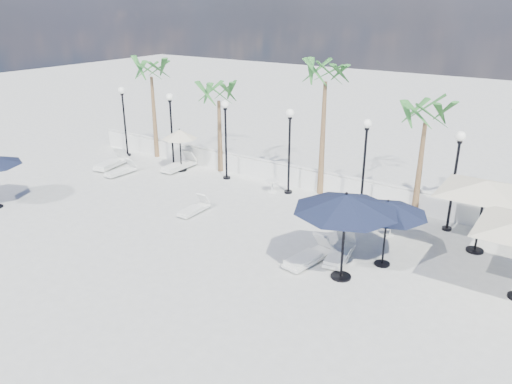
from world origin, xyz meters
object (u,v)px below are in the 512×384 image
Objects in this scene: lounger_3 at (179,165)px; parasol_navy_mid at (388,208)px; parasol_navy_right at (346,203)px; lounger_0 at (111,162)px; lounger_5 at (309,256)px; lounger_4 at (340,252)px; parasol_cream_small at (180,135)px; lounger_1 at (121,171)px; parasol_cream_sq_b at (487,181)px; lounger_2 at (194,208)px.

lounger_3 is 12.95m from parasol_navy_mid.
lounger_0 is at bearing 166.58° from parasol_navy_right.
lounger_0 reaches higher than lounger_5.
lounger_5 reaches higher than lounger_4.
lounger_5 is 0.94× the size of parasol_cream_small.
lounger_0 is at bearing 159.80° from lounger_1.
parasol_cream_sq_b is (16.51, 1.26, 2.37)m from lounger_1.
parasol_navy_right is (11.52, -5.20, 2.27)m from lounger_3.
parasol_navy_mid is (14.18, -1.44, 1.82)m from lounger_1.
lounger_5 is (12.11, -2.70, 0.03)m from lounger_1.
lounger_4 is 0.94× the size of parasol_cream_small.
parasol_cream_sq_b is at bearing -9.23° from lounger_0.
lounger_1 is 13.93m from parasol_navy_right.
lounger_0 is 0.40× the size of parasol_cream_sq_b.
lounger_4 is (10.97, -4.12, -0.02)m from lounger_3.
lounger_2 is 0.77× the size of lounger_3.
lounger_2 is at bearing 167.73° from lounger_4.
parasol_navy_mid is 1.78m from parasol_navy_right.
parasol_navy_mid reaches higher than lounger_1.
parasol_navy_right is at bearing -24.52° from parasol_cream_small.
lounger_3 is (3.20, 1.69, -0.00)m from lounger_0.
lounger_2 is 0.74× the size of parasol_cream_small.
lounger_5 is at bearing -26.06° from parasol_cream_small.
parasol_navy_right reaches higher than lounger_0.
parasol_navy_mid is (7.95, 0.20, 1.83)m from lounger_2.
lounger_3 is 0.38× the size of parasol_cream_sq_b.
parasol_cream_small is at bearing 149.02° from lounger_4.
parasol_navy_right reaches higher than lounger_5.
lounger_0 is 0.87× the size of parasol_navy_mid.
lounger_3 is 0.96× the size of parasol_cream_small.
lounger_2 is at bearing -42.42° from lounger_3.
parasol_navy_right is 12.49m from parasol_cream_small.
lounger_2 is (7.54, -2.19, -0.07)m from lounger_0.
lounger_4 reaches higher than lounger_2.
lounger_5 is at bearing -142.66° from lounger_4.
parasol_navy_right is (-0.78, -1.52, 0.50)m from parasol_navy_mid.
lounger_0 is 3.62m from lounger_3.
lounger_2 is 5.92m from parasol_cream_small.
parasol_cream_sq_b is (3.66, 3.14, 2.33)m from lounger_4.
parasol_cream_small reaches higher than lounger_1.
lounger_5 is 0.80× the size of parasol_navy_mid.
lounger_4 is (14.17, -2.43, -0.02)m from lounger_0.
lounger_1 is at bearing 174.19° from parasol_navy_mid.
lounger_5 is (5.88, -1.06, 0.05)m from lounger_2.
parasol_cream_small is at bearing 155.48° from parasol_navy_right.
lounger_0 is at bearing -153.74° from parasol_cream_small.
lounger_1 is 13.00m from lounger_4.
lounger_3 is (1.89, 2.23, 0.05)m from lounger_1.
parasol_cream_sq_b reaches higher than lounger_5.
parasol_cream_small is (-14.45, 0.95, -0.70)m from parasol_cream_sq_b.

